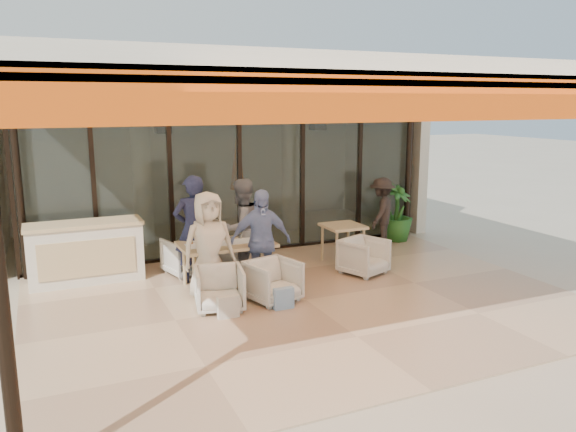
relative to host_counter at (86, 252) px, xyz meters
The scene contains 21 objects.
ground 3.78m from the host_counter, 37.85° to the right, with size 70.00×70.00×0.00m, color #C6B293.
terrace_floor 3.78m from the host_counter, 37.85° to the right, with size 8.00×6.00×0.01m, color tan.
terrace_structure 4.76m from the host_counter, 40.91° to the right, with size 8.00×6.00×3.40m.
glass_storefront 3.22m from the host_counter, 13.42° to the left, with size 8.08×0.10×3.20m.
interior_block 4.56m from the host_counter, 45.56° to the left, with size 9.05×3.62×3.52m.
host_counter is the anchor object (origin of this frame).
dining_table 2.37m from the host_counter, 29.01° to the right, with size 1.50×0.90×0.93m.
chair_far_left 1.67m from the host_counter, ahead, with size 0.71×0.66×0.73m, color silver.
chair_far_right 2.51m from the host_counter, ahead, with size 0.57×0.53×0.58m, color silver.
chair_near_left 2.68m from the host_counter, 51.84° to the right, with size 0.68×0.64×0.70m, color silver.
chair_near_right 3.26m from the host_counter, 40.15° to the right, with size 0.69×0.65×0.71m, color silver.
diner_navy 1.83m from the host_counter, 23.02° to the right, with size 0.66×0.43×1.82m, color #181B36.
diner_grey 2.61m from the host_counter, 15.73° to the right, with size 0.83×0.65×1.71m, color slate.
diner_cream 2.32m from the host_counter, 44.13° to the right, with size 0.82×0.53×1.67m, color beige.
diner_periwinkle 2.98m from the host_counter, 32.74° to the right, with size 0.97×0.40×1.66m, color #6C86B5.
tote_bag_cream 3.02m from the host_counter, 56.57° to the right, with size 0.30×0.10×0.34m, color silver.
tote_bag_blue 3.55m from the host_counter, 45.12° to the right, with size 0.30×0.10×0.34m, color #99BFD8.
side_table 4.52m from the host_counter, ahead, with size 0.70×0.70×0.74m.
side_chair 4.71m from the host_counter, 18.40° to the right, with size 0.69×0.65×0.71m, color silver.
standing_woman 5.84m from the host_counter, ahead, with size 0.94×0.54×1.46m, color black.
potted_palm 6.39m from the host_counter, ahead, with size 0.71×0.71×1.27m, color #1E5919.
Camera 1 is at (-3.54, -7.28, 2.97)m, focal length 35.00 mm.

